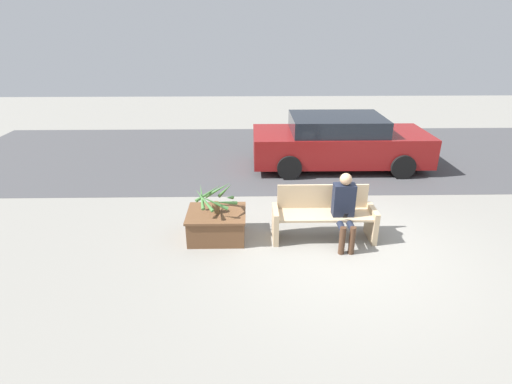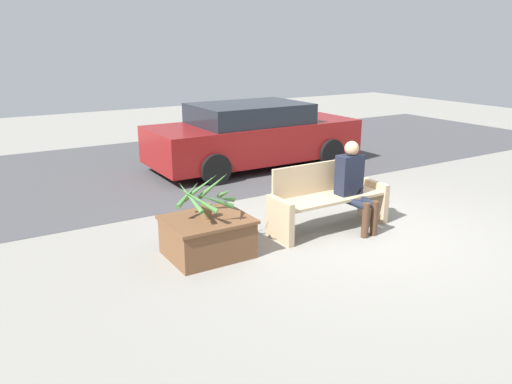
# 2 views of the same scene
# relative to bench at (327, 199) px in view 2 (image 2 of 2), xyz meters

# --- Properties ---
(ground_plane) EXTENTS (30.00, 30.00, 0.00)m
(ground_plane) POSITION_rel_bench_xyz_m (0.28, -0.37, -0.45)
(ground_plane) COLOR gray
(road_surface) EXTENTS (20.00, 6.00, 0.01)m
(road_surface) POSITION_rel_bench_xyz_m (0.28, 4.84, -0.44)
(road_surface) COLOR #424244
(road_surface) RESTS_ON ground_plane
(bench) EXTENTS (1.81, 0.56, 0.94)m
(bench) POSITION_rel_bench_xyz_m (0.00, 0.00, 0.00)
(bench) COLOR tan
(bench) RESTS_ON ground_plane
(person_seated) EXTENTS (0.37, 0.63, 1.28)m
(person_seated) POSITION_rel_bench_xyz_m (0.31, -0.21, 0.26)
(person_seated) COLOR black
(person_seated) RESTS_ON ground_plane
(planter_box) EXTENTS (1.04, 0.87, 0.50)m
(planter_box) POSITION_rel_bench_xyz_m (-1.91, 0.03, -0.18)
(planter_box) COLOR brown
(planter_box) RESTS_ON ground_plane
(potted_plant) EXTENTS (0.77, 0.78, 0.58)m
(potted_plant) POSITION_rel_bench_xyz_m (-1.90, 0.02, 0.34)
(potted_plant) COLOR brown
(potted_plant) RESTS_ON planter_box
(parked_car) EXTENTS (4.53, 1.98, 1.37)m
(parked_car) POSITION_rel_bench_xyz_m (1.05, 3.78, 0.24)
(parked_car) COLOR maroon
(parked_car) RESTS_ON ground_plane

